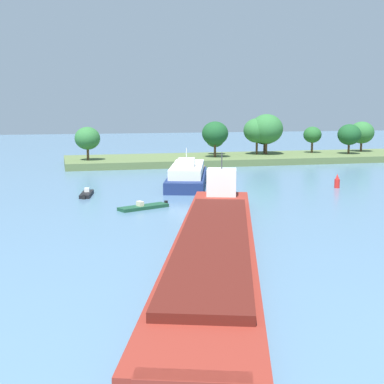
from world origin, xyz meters
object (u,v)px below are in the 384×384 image
at_px(cargo_barge, 215,238).
at_px(white_riverboat, 187,175).
at_px(small_motorboat, 87,194).
at_px(channel_buoy_red, 337,182).
at_px(fishing_skiff, 144,207).

relative_size(cargo_barge, white_riverboat, 2.12).
bearing_deg(cargo_barge, small_motorboat, 106.26).
height_order(cargo_barge, channel_buoy_red, cargo_barge).
height_order(fishing_skiff, white_riverboat, white_riverboat).
bearing_deg(channel_buoy_red, fishing_skiff, -162.80).
relative_size(white_riverboat, channel_buoy_red, 10.36).
xyz_separation_m(cargo_barge, fishing_skiff, (-2.67, 17.75, -0.72)).
xyz_separation_m(fishing_skiff, channel_buoy_red, (27.24, 8.43, 0.61)).
xyz_separation_m(fishing_skiff, small_motorboat, (-5.42, 9.99, 0.03)).
relative_size(cargo_barge, fishing_skiff, 7.31).
relative_size(cargo_barge, channel_buoy_red, 21.96).
height_order(cargo_barge, white_riverboat, cargo_barge).
relative_size(fishing_skiff, small_motorboat, 1.11).
bearing_deg(channel_buoy_red, cargo_barge, -133.19).
relative_size(small_motorboat, channel_buoy_red, 2.71).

